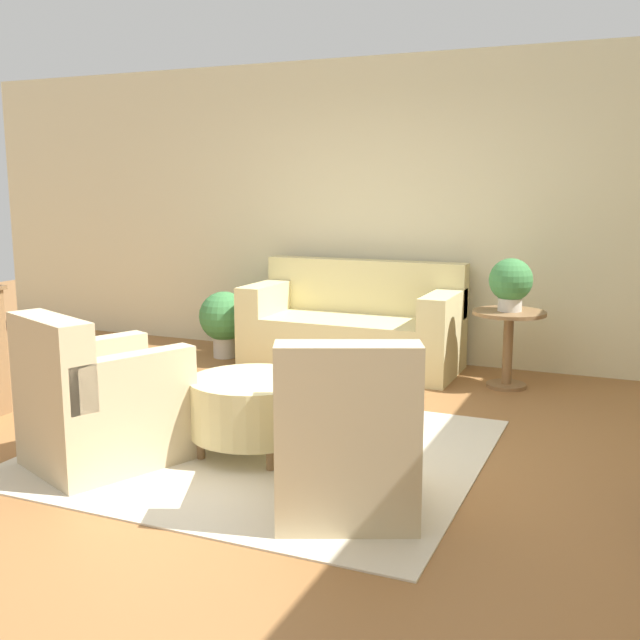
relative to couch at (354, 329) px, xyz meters
The scene contains 10 objects.
ground_plane 2.33m from the couch, 83.50° to the right, with size 16.00×16.00×0.00m, color #996638.
wall_back 1.20m from the couch, 63.56° to the left, with size 9.51×0.12×2.80m.
rug 2.33m from the couch, 83.50° to the right, with size 2.64×2.34×0.01m.
couch is the anchor object (origin of this frame).
armchair_left 2.93m from the couch, 100.18° to the right, with size 0.95×1.03×0.91m.
armchair_right 3.07m from the couch, 70.17° to the right, with size 0.95×1.03×0.91m.
ottoman_table 2.36m from the couch, 84.55° to the right, with size 0.78×0.78×0.47m.
side_table 1.42m from the couch, ahead, with size 0.59×0.59×0.64m.
potted_plant_on_side_table 1.51m from the couch, ahead, with size 0.35×0.35×0.43m.
potted_plant_floor 1.29m from the couch, behind, with size 0.48×0.48×0.64m.
Camera 1 is at (2.08, -3.96, 1.64)m, focal length 42.00 mm.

